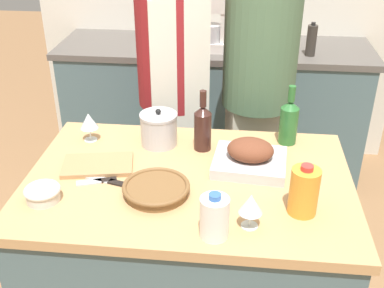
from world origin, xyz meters
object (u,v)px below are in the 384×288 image
(condiment_bottle_short, at_px, (144,28))
(condiment_bottle_extra, at_px, (311,40))
(wine_bottle_green, at_px, (289,121))
(stock_pot, at_px, (159,129))
(person_cook_guest, at_px, (259,81))
(roasting_pan, at_px, (250,157))
(knife_chef, at_px, (105,180))
(mixing_bowl, at_px, (43,193))
(wine_glass_left, at_px, (251,205))
(juice_jug, at_px, (304,191))
(wine_bottle_dark, at_px, (203,127))
(knife_paring, at_px, (98,181))
(cutting_board, at_px, (98,165))
(wine_glass_right, at_px, (89,121))
(wicker_basket, at_px, (156,189))
(condiment_bottle_tall, at_px, (290,37))
(milk_jug, at_px, (214,217))
(stand_mixer, at_px, (215,29))
(person_cook_aproned, at_px, (174,81))

(condiment_bottle_short, distance_m, condiment_bottle_extra, 1.14)
(wine_bottle_green, bearing_deg, condiment_bottle_short, 123.40)
(stock_pot, relative_size, person_cook_guest, 0.09)
(roasting_pan, height_order, knife_chef, roasting_pan)
(mixing_bowl, bearing_deg, wine_glass_left, -5.51)
(stock_pot, relative_size, wine_bottle_green, 0.63)
(juice_jug, height_order, wine_bottle_dark, wine_bottle_dark)
(knife_paring, relative_size, condiment_bottle_short, 1.17)
(cutting_board, height_order, wine_glass_right, wine_glass_right)
(juice_jug, bearing_deg, wine_glass_right, 153.81)
(wicker_basket, height_order, knife_chef, wicker_basket)
(stock_pot, bearing_deg, condiment_bottle_short, 103.36)
(wicker_basket, bearing_deg, knife_paring, 166.23)
(wine_bottle_green, distance_m, condiment_bottle_tall, 1.14)
(milk_jug, relative_size, knife_chef, 0.76)
(condiment_bottle_short, height_order, condiment_bottle_extra, condiment_bottle_extra)
(wine_glass_left, relative_size, knife_chef, 0.59)
(juice_jug, relative_size, stand_mixer, 0.56)
(cutting_board, bearing_deg, milk_jug, -37.07)
(knife_chef, bearing_deg, knife_paring, -159.75)
(wine_glass_right, height_order, person_cook_guest, person_cook_guest)
(stock_pot, distance_m, knife_chef, 0.36)
(stock_pot, height_order, person_cook_guest, person_cook_guest)
(wine_glass_right, bearing_deg, person_cook_guest, 36.15)
(condiment_bottle_tall, bearing_deg, wine_bottle_dark, -110.04)
(condiment_bottle_tall, xyz_separation_m, person_cook_guest, (-0.20, -0.66, -0.04))
(cutting_board, relative_size, juice_jug, 1.60)
(wine_glass_left, height_order, wine_glass_right, wine_glass_right)
(stock_pot, xyz_separation_m, person_cook_guest, (0.43, 0.54, 0.03))
(stock_pot, height_order, knife_chef, stock_pot)
(cutting_board, bearing_deg, juice_jug, -15.27)
(person_cook_aproned, distance_m, person_cook_guest, 0.45)
(condiment_bottle_extra, bearing_deg, wicker_basket, -115.08)
(roasting_pan, relative_size, person_cook_guest, 0.17)
(wicker_basket, relative_size, wine_glass_right, 1.91)
(milk_jug, relative_size, wine_glass_right, 1.25)
(roasting_pan, distance_m, stock_pot, 0.42)
(wicker_basket, bearing_deg, milk_jug, -42.63)
(wine_glass_right, bearing_deg, wine_glass_left, -37.22)
(knife_chef, distance_m, condiment_bottle_extra, 1.72)
(wine_bottle_green, relative_size, person_cook_aproned, 0.15)
(milk_jug, bearing_deg, condiment_bottle_tall, 78.62)
(wine_glass_left, relative_size, condiment_bottle_extra, 0.61)
(stock_pot, height_order, stand_mixer, stand_mixer)
(mixing_bowl, height_order, wine_bottle_green, wine_bottle_green)
(juice_jug, bearing_deg, milk_jug, -152.00)
(wine_bottle_dark, bearing_deg, juice_jug, -47.07)
(wine_glass_right, height_order, stand_mixer, stand_mixer)
(condiment_bottle_extra, bearing_deg, wine_bottle_green, -101.01)
(milk_jug, xyz_separation_m, condiment_bottle_tall, (0.36, 1.79, 0.07))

